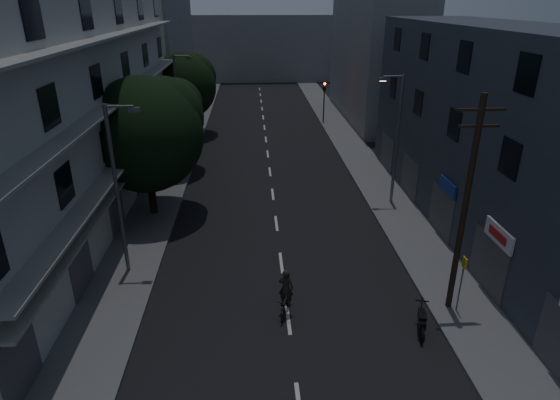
{
  "coord_description": "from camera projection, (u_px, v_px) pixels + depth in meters",
  "views": [
    {
      "loc": [
        -1.32,
        -9.24,
        12.15
      ],
      "look_at": [
        0.0,
        12.0,
        3.0
      ],
      "focal_mm": 30.0,
      "sensor_mm": 36.0,
      "label": 1
    }
  ],
  "objects": [
    {
      "name": "ground",
      "position": [
        270.0,
        170.0,
        36.27
      ],
      "size": [
        160.0,
        160.0,
        0.0
      ],
      "primitive_type": "plane",
      "color": "black",
      "rests_on": "ground"
    },
    {
      "name": "sidewalk_left",
      "position": [
        172.0,
        171.0,
        35.82
      ],
      "size": [
        3.0,
        90.0,
        0.15
      ],
      "primitive_type": "cube",
      "color": "#565659",
      "rests_on": "ground"
    },
    {
      "name": "sidewalk_right",
      "position": [
        365.0,
        167.0,
        36.67
      ],
      "size": [
        3.0,
        90.0,
        0.15
      ],
      "primitive_type": "cube",
      "color": "#565659",
      "rests_on": "ground"
    },
    {
      "name": "lane_markings",
      "position": [
        267.0,
        146.0,
        42.0
      ],
      "size": [
        0.15,
        60.5,
        0.01
      ],
      "color": "beige",
      "rests_on": "ground"
    },
    {
      "name": "building_left",
      "position": [
        62.0,
        99.0,
        26.41
      ],
      "size": [
        7.0,
        36.0,
        14.0
      ],
      "color": "#B1B1AC",
      "rests_on": "ground"
    },
    {
      "name": "building_right",
      "position": [
        504.0,
        136.0,
        24.69
      ],
      "size": [
        6.19,
        28.0,
        11.0
      ],
      "color": "#2E333E",
      "rests_on": "ground"
    },
    {
      "name": "building_far_left",
      "position": [
        156.0,
        39.0,
        53.52
      ],
      "size": [
        6.0,
        20.0,
        16.0
      ],
      "primitive_type": "cube",
      "color": "slate",
      "rests_on": "ground"
    },
    {
      "name": "building_far_right",
      "position": [
        375.0,
        57.0,
        49.97
      ],
      "size": [
        6.0,
        20.0,
        13.0
      ],
      "primitive_type": "cube",
      "color": "slate",
      "rests_on": "ground"
    },
    {
      "name": "building_far_end",
      "position": [
        258.0,
        47.0,
        75.56
      ],
      "size": [
        24.0,
        8.0,
        10.0
      ],
      "primitive_type": "cube",
      "color": "slate",
      "rests_on": "ground"
    },
    {
      "name": "tree_near",
      "position": [
        146.0,
        130.0,
        26.68
      ],
      "size": [
        6.65,
        6.65,
        8.2
      ],
      "color": "black",
      "rests_on": "sidewalk_left"
    },
    {
      "name": "tree_mid",
      "position": [
        164.0,
        114.0,
        34.06
      ],
      "size": [
        5.65,
        5.65,
        6.95
      ],
      "color": "black",
      "rests_on": "sidewalk_left"
    },
    {
      "name": "tree_far",
      "position": [
        184.0,
        84.0,
        43.61
      ],
      "size": [
        6.14,
        6.14,
        7.6
      ],
      "color": "black",
      "rests_on": "sidewalk_left"
    },
    {
      "name": "traffic_signal_far_right",
      "position": [
        324.0,
        94.0,
        48.76
      ],
      "size": [
        0.28,
        0.37,
        4.1
      ],
      "color": "black",
      "rests_on": "sidewalk_right"
    },
    {
      "name": "traffic_signal_far_left",
      "position": [
        201.0,
        96.0,
        47.76
      ],
      "size": [
        0.28,
        0.37,
        4.1
      ],
      "color": "black",
      "rests_on": "sidewalk_left"
    },
    {
      "name": "street_lamp_left_near",
      "position": [
        119.0,
        184.0,
        20.82
      ],
      "size": [
        1.51,
        0.25,
        8.0
      ],
      "color": "#57585E",
      "rests_on": "sidewalk_left"
    },
    {
      "name": "street_lamp_right",
      "position": [
        396.0,
        134.0,
        28.46
      ],
      "size": [
        1.51,
        0.25,
        8.0
      ],
      "color": "slate",
      "rests_on": "sidewalk_right"
    },
    {
      "name": "street_lamp_left_far",
      "position": [
        179.0,
        100.0,
        38.21
      ],
      "size": [
        1.51,
        0.25,
        8.0
      ],
      "color": "#515257",
      "rests_on": "sidewalk_left"
    },
    {
      "name": "utility_pole",
      "position": [
        465.0,
        204.0,
        18.05
      ],
      "size": [
        1.8,
        0.24,
        9.0
      ],
      "color": "black",
      "rests_on": "sidewalk_right"
    },
    {
      "name": "bus_stop_sign",
      "position": [
        462.0,
        275.0,
        18.93
      ],
      "size": [
        0.06,
        0.35,
        2.52
      ],
      "color": "#595B60",
      "rests_on": "sidewalk_right"
    },
    {
      "name": "motorcycle",
      "position": [
        421.0,
        322.0,
        18.41
      ],
      "size": [
        0.73,
        1.81,
        1.19
      ],
      "rotation": [
        0.0,
        0.0,
        -0.27
      ],
      "color": "black",
      "rests_on": "ground"
    },
    {
      "name": "cyclist",
      "position": [
        286.0,
        299.0,
        19.36
      ],
      "size": [
        1.03,
        1.79,
        2.14
      ],
      "rotation": [
        0.0,
        0.0,
        -0.28
      ],
      "color": "black",
      "rests_on": "ground"
    }
  ]
}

